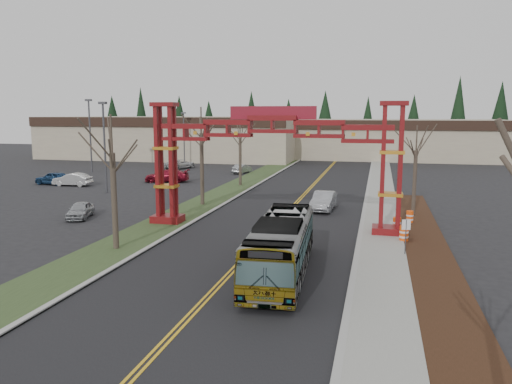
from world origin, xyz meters
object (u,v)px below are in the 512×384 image
(gateway_arch, at_px, (273,144))
(light_pole_near, at_px, (104,141))
(parked_car_far_b, at_px, (180,164))
(parked_car_near_b, at_px, (72,179))
(retail_building_west, at_px, (176,137))
(transit_bus, at_px, (281,247))
(bare_tree_median_near, at_px, (112,154))
(street_sign, at_px, (406,230))
(bare_tree_median_mid, at_px, (201,134))
(retail_building_east, at_px, (395,139))
(parked_car_near_a, at_px, (80,210))
(barrel_south, at_px, (404,234))
(parked_car_mid_a, at_px, (167,176))
(silver_sedan, at_px, (324,201))
(light_pole_far, at_px, (184,134))
(light_pole_mid, at_px, (90,130))
(bare_tree_right_far, at_px, (416,151))
(barrel_mid, at_px, (397,225))
(barrel_north, at_px, (410,217))
(bare_tree_median_far, at_px, (240,140))
(parked_car_far_a, at_px, (242,169))
(parked_car_mid_b, at_px, (54,178))

(gateway_arch, xyz_separation_m, light_pole_near, (-20.05, 11.92, -0.61))
(parked_car_far_b, bearing_deg, parked_car_near_b, 98.19)
(retail_building_west, height_order, transit_bus, retail_building_west)
(bare_tree_median_near, distance_m, street_sign, 17.55)
(bare_tree_median_near, xyz_separation_m, bare_tree_median_mid, (0.00, 15.17, 0.57))
(street_sign, bearing_deg, retail_building_east, 88.99)
(parked_car_near_a, height_order, barrel_south, parked_car_near_a)
(retail_building_east, relative_size, parked_car_mid_a, 7.22)
(parked_car_far_b, relative_size, bare_tree_median_near, 0.62)
(parked_car_near_a, bearing_deg, parked_car_far_b, 82.58)
(silver_sedan, xyz_separation_m, parked_car_mid_a, (-20.13, 13.12, -0.02))
(transit_bus, height_order, light_pole_far, light_pole_far)
(silver_sedan, relative_size, light_pole_mid, 0.47)
(bare_tree_right_far, relative_size, street_sign, 3.35)
(barrel_mid, xyz_separation_m, barrel_north, (1.01, 2.98, -0.03))
(parked_car_far_b, bearing_deg, transit_bus, 140.47)
(bare_tree_median_far, bearing_deg, street_sign, -56.14)
(bare_tree_median_near, height_order, light_pole_near, light_pole_near)
(parked_car_near_a, bearing_deg, parked_car_far_a, 64.93)
(parked_car_mid_b, bearing_deg, parked_car_near_a, 48.19)
(silver_sedan, xyz_separation_m, barrel_south, (6.12, -9.55, -0.25))
(parked_car_near_b, height_order, parked_car_far_a, parked_car_near_b)
(gateway_arch, relative_size, parked_car_mid_b, 4.13)
(retail_building_west, relative_size, barrel_south, 43.30)
(parked_car_near_b, relative_size, barrel_north, 4.49)
(light_pole_near, bearing_deg, barrel_north, -14.85)
(retail_building_west, height_order, light_pole_far, light_pole_far)
(gateway_arch, relative_size, silver_sedan, 3.83)
(silver_sedan, distance_m, light_pole_mid, 39.99)
(bare_tree_median_near, distance_m, bare_tree_right_far, 23.31)
(gateway_arch, xyz_separation_m, bare_tree_median_mid, (-8.00, 7.61, 0.36))
(parked_car_near_b, height_order, bare_tree_median_far, bare_tree_median_far)
(retail_building_east, bearing_deg, bare_tree_median_mid, -108.33)
(bare_tree_median_near, xyz_separation_m, light_pole_far, (-15.13, 48.46, -0.97))
(parked_car_mid_b, height_order, barrel_south, parked_car_mid_b)
(retail_building_west, xyz_separation_m, barrel_south, (38.90, -55.64, -3.23))
(parked_car_far_b, bearing_deg, light_pole_far, -51.32)
(parked_car_far_a, bearing_deg, bare_tree_median_near, 104.01)
(bare_tree_median_mid, xyz_separation_m, bare_tree_median_far, (0.00, 12.53, -1.16))
(light_pole_far, bearing_deg, bare_tree_median_mid, -65.57)
(parked_car_mid_b, bearing_deg, street_sign, 68.52)
(gateway_arch, relative_size, light_pole_near, 1.96)
(bare_tree_median_mid, bearing_deg, parked_car_mid_a, 124.95)
(parked_car_mid_a, height_order, light_pole_mid, light_pole_mid)
(parked_car_far_a, xyz_separation_m, street_sign, (19.82, -36.61, 0.92))
(bare_tree_right_far, xyz_separation_m, barrel_mid, (-1.45, -6.16, -4.67))
(retail_building_east, height_order, parked_car_near_b, retail_building_east)
(silver_sedan, xyz_separation_m, bare_tree_median_near, (-10.78, -15.43, 5.00))
(gateway_arch, height_order, parked_car_near_a, gateway_arch)
(retail_building_west, height_order, silver_sedan, retail_building_west)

